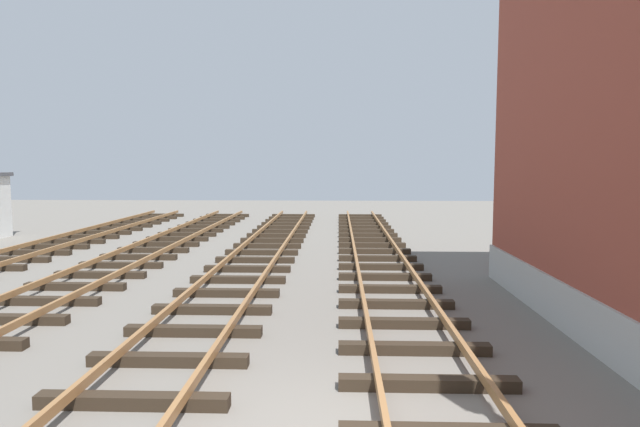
{
  "coord_description": "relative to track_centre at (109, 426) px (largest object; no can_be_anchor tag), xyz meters",
  "views": [
    {
      "loc": [
        0.1,
        -5.9,
        3.13
      ],
      "look_at": [
        -0.39,
        8.54,
        1.8
      ],
      "focal_mm": 30.5,
      "sensor_mm": 36.0,
      "label": 1
    }
  ],
  "objects": [
    {
      "name": "track_centre",
      "position": [
        0.0,
        0.0,
        0.0
      ],
      "size": [
        2.5,
        52.75,
        0.32
      ],
      "color": "#2D2319",
      "rests_on": "ground"
    }
  ]
}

